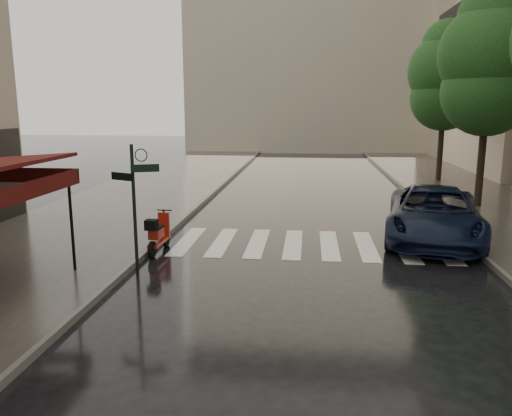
# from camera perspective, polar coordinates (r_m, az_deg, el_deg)

# --- Properties ---
(ground) EXTENTS (120.00, 120.00, 0.00)m
(ground) POSITION_cam_1_polar(r_m,az_deg,el_deg) (9.46, -12.47, -13.40)
(ground) COLOR black
(ground) RESTS_ON ground
(sidewalk_near) EXTENTS (6.00, 60.00, 0.12)m
(sidewalk_near) POSITION_cam_1_polar(r_m,az_deg,el_deg) (21.77, -13.79, 0.89)
(sidewalk_near) COLOR #38332D
(sidewalk_near) RESTS_ON ground
(sidewalk_far) EXTENTS (5.50, 60.00, 0.12)m
(sidewalk_far) POSITION_cam_1_polar(r_m,az_deg,el_deg) (21.77, 25.81, 0.07)
(sidewalk_far) COLOR #38332D
(sidewalk_far) RESTS_ON ground
(curb_near) EXTENTS (0.12, 60.00, 0.16)m
(curb_near) POSITION_cam_1_polar(r_m,az_deg,el_deg) (20.93, -5.91, 0.79)
(curb_near) COLOR #595651
(curb_near) RESTS_ON ground
(curb_far) EXTENTS (0.12, 60.00, 0.16)m
(curb_far) POSITION_cam_1_polar(r_m,az_deg,el_deg) (20.99, 18.60, 0.27)
(curb_far) COLOR #595651
(curb_far) RESTS_ON ground
(crosswalk) EXTENTS (7.85, 3.20, 0.01)m
(crosswalk) POSITION_cam_1_polar(r_m,az_deg,el_deg) (14.65, 6.32, -4.15)
(crosswalk) COLOR silver
(crosswalk) RESTS_ON ground
(signpost) EXTENTS (1.17, 0.29, 3.10)m
(signpost) POSITION_cam_1_polar(r_m,az_deg,el_deg) (12.01, -13.75, 1.06)
(signpost) COLOR black
(signpost) RESTS_ON ground
(backdrop_building) EXTENTS (22.00, 6.00, 20.00)m
(backdrop_building) POSITION_cam_1_polar(r_m,az_deg,el_deg) (46.51, 6.57, 18.90)
(backdrop_building) COLOR #B9AD8D
(backdrop_building) RESTS_ON ground
(tree_mid) EXTENTS (3.80, 3.80, 8.34)m
(tree_mid) POSITION_cam_1_polar(r_m,az_deg,el_deg) (21.24, 25.18, 14.90)
(tree_mid) COLOR black
(tree_mid) RESTS_ON sidewalk_far
(tree_far) EXTENTS (3.80, 3.80, 8.16)m
(tree_far) POSITION_cam_1_polar(r_m,az_deg,el_deg) (28.00, 20.85, 13.87)
(tree_far) COLOR black
(tree_far) RESTS_ON sidewalk_far
(scooter) EXTENTS (0.44, 1.65, 1.08)m
(scooter) POSITION_cam_1_polar(r_m,az_deg,el_deg) (13.92, -11.11, -3.02)
(scooter) COLOR black
(scooter) RESTS_ON ground
(parked_car) EXTENTS (3.68, 6.11, 1.59)m
(parked_car) POSITION_cam_1_polar(r_m,az_deg,el_deg) (15.81, 19.66, -0.66)
(parked_car) COLOR black
(parked_car) RESTS_ON ground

